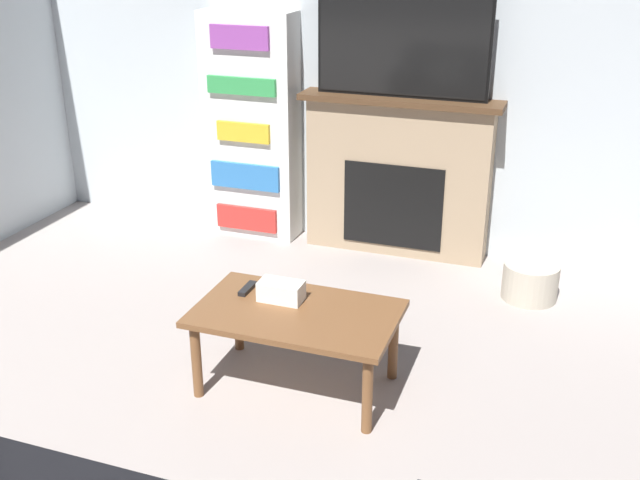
{
  "coord_description": "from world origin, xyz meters",
  "views": [
    {
      "loc": [
        1.16,
        -0.47,
        2.15
      ],
      "look_at": [
        0.03,
        2.73,
        0.72
      ],
      "focal_mm": 42.0,
      "sensor_mm": 36.0,
      "label": 1
    }
  ],
  "objects_px": {
    "coffee_table": "(296,321)",
    "bookshelf": "(251,128)",
    "storage_basket": "(530,281)",
    "fireplace": "(398,176)",
    "tv": "(402,44)"
  },
  "relations": [
    {
      "from": "tv",
      "to": "bookshelf",
      "type": "bearing_deg",
      "value": -179.86
    },
    {
      "from": "tv",
      "to": "bookshelf",
      "type": "xyz_separation_m",
      "value": [
        -1.08,
        -0.0,
        -0.64
      ]
    },
    {
      "from": "tv",
      "to": "storage_basket",
      "type": "bearing_deg",
      "value": -23.8
    },
    {
      "from": "tv",
      "to": "fireplace",
      "type": "bearing_deg",
      "value": 90.0
    },
    {
      "from": "tv",
      "to": "storage_basket",
      "type": "relative_size",
      "value": 3.35
    },
    {
      "from": "coffee_table",
      "to": "bookshelf",
      "type": "xyz_separation_m",
      "value": [
        -1.04,
        1.82,
        0.43
      ]
    },
    {
      "from": "fireplace",
      "to": "bookshelf",
      "type": "height_order",
      "value": "bookshelf"
    },
    {
      "from": "fireplace",
      "to": "bookshelf",
      "type": "relative_size",
      "value": 0.84
    },
    {
      "from": "coffee_table",
      "to": "bookshelf",
      "type": "bearing_deg",
      "value": 119.83
    },
    {
      "from": "bookshelf",
      "to": "coffee_table",
      "type": "bearing_deg",
      "value": -60.17
    },
    {
      "from": "tv",
      "to": "coffee_table",
      "type": "height_order",
      "value": "tv"
    },
    {
      "from": "coffee_table",
      "to": "storage_basket",
      "type": "relative_size",
      "value": 2.89
    },
    {
      "from": "bookshelf",
      "to": "storage_basket",
      "type": "bearing_deg",
      "value": -11.72
    },
    {
      "from": "tv",
      "to": "coffee_table",
      "type": "xyz_separation_m",
      "value": [
        -0.04,
        -1.82,
        -1.07
      ]
    },
    {
      "from": "bookshelf",
      "to": "storage_basket",
      "type": "xyz_separation_m",
      "value": [
        2.06,
        -0.43,
        -0.69
      ]
    }
  ]
}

